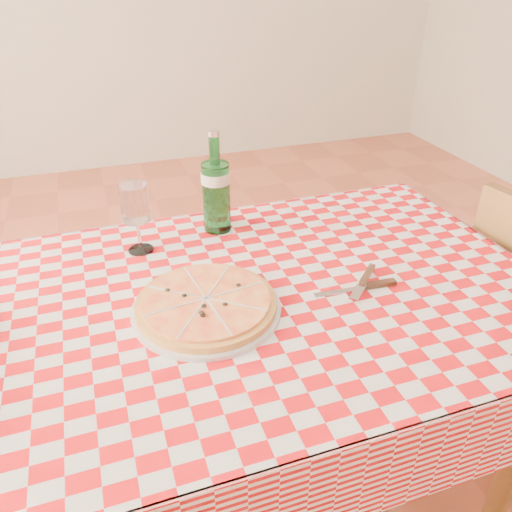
{
  "coord_description": "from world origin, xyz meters",
  "views": [
    {
      "loc": [
        -0.35,
        -0.9,
        1.43
      ],
      "look_at": [
        -0.02,
        0.06,
        0.82
      ],
      "focal_mm": 35.0,
      "sensor_mm": 36.0,
      "label": 1
    }
  ],
  "objects": [
    {
      "name": "dining_table",
      "position": [
        0.0,
        0.0,
        0.66
      ],
      "size": [
        1.2,
        0.8,
        0.75
      ],
      "color": "brown",
      "rests_on": "ground"
    },
    {
      "name": "tablecloth",
      "position": [
        0.0,
        0.0,
        0.75
      ],
      "size": [
        1.3,
        0.9,
        0.01
      ],
      "primitive_type": "cube",
      "color": "#A20A0E",
      "rests_on": "dining_table"
    },
    {
      "name": "pizza_plate",
      "position": [
        -0.17,
        -0.03,
        0.78
      ],
      "size": [
        0.37,
        0.37,
        0.04
      ],
      "primitive_type": null,
      "rotation": [
        0.0,
        0.0,
        0.13
      ],
      "color": "#C48141",
      "rests_on": "tablecloth"
    },
    {
      "name": "water_bottle",
      "position": [
        -0.04,
        0.33,
        0.9
      ],
      "size": [
        0.1,
        0.1,
        0.29
      ],
      "primitive_type": null,
      "rotation": [
        0.0,
        0.0,
        0.21
      ],
      "color": "#175D23",
      "rests_on": "tablecloth"
    },
    {
      "name": "wine_glass",
      "position": [
        -0.27,
        0.28,
        0.85
      ],
      "size": [
        0.09,
        0.09,
        0.19
      ],
      "primitive_type": null,
      "rotation": [
        0.0,
        0.0,
        0.21
      ],
      "color": "white",
      "rests_on": "tablecloth"
    },
    {
      "name": "cutlery",
      "position": [
        0.2,
        -0.07,
        0.77
      ],
      "size": [
        0.27,
        0.25,
        0.02
      ],
      "primitive_type": null,
      "rotation": [
        0.0,
        0.0,
        0.42
      ],
      "color": "silver",
      "rests_on": "tablecloth"
    }
  ]
}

